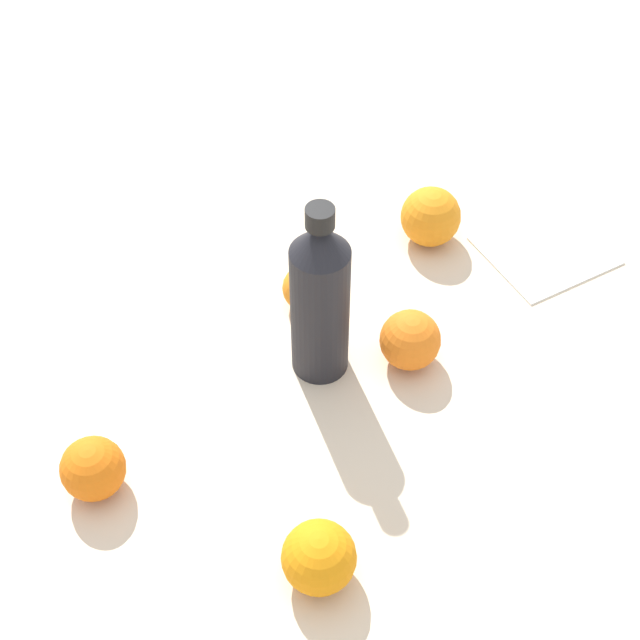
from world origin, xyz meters
The scene contains 8 objects.
ground_plane centered at (0.00, 0.00, 0.00)m, with size 2.40×2.40×0.00m, color beige.
water_bottle centered at (-0.03, -0.02, 0.12)m, with size 0.07×0.07×0.25m.
orange_0 centered at (0.01, -0.29, 0.04)m, with size 0.08×0.08×0.08m, color orange.
orange_1 centered at (0.05, -0.08, 0.03)m, with size 0.06×0.06×0.06m, color orange.
orange_2 centered at (-0.11, -0.10, 0.04)m, with size 0.08×0.08×0.08m, color orange.
orange_3 centered at (0.02, 0.28, 0.04)m, with size 0.07×0.07×0.07m, color orange.
orange_4 centered at (-0.23, 0.19, 0.04)m, with size 0.08×0.08×0.08m, color orange.
folded_napkin centered at (-0.12, -0.38, 0.00)m, with size 0.15×0.16×0.01m, color white.
Camera 1 is at (-0.53, 0.50, 0.89)m, focal length 52.07 mm.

